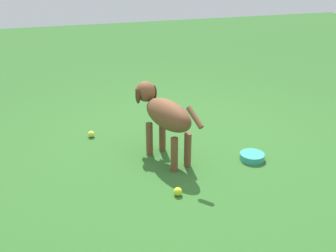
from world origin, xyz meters
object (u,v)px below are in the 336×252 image
water_bowl (252,157)px  tennis_ball_1 (178,192)px  dog (164,114)px  tennis_ball_0 (91,134)px

water_bowl → tennis_ball_1: bearing=-67.0°
tennis_ball_1 → dog: bearing=173.3°
tennis_ball_1 → water_bowl: tennis_ball_1 is taller
dog → water_bowl: size_ratio=4.14×
tennis_ball_0 → water_bowl: (0.89, 1.32, -0.00)m
tennis_ball_0 → tennis_ball_1: size_ratio=1.00×
dog → water_bowl: (0.27, 0.74, -0.40)m
dog → tennis_ball_1: dog is taller
water_bowl → tennis_ball_0: bearing=-123.9°
tennis_ball_1 → water_bowl: size_ratio=0.30×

